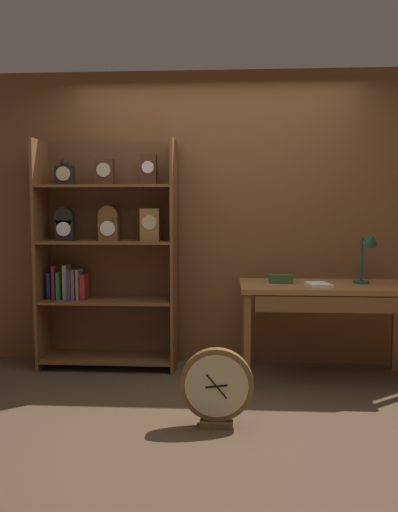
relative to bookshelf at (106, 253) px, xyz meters
name	(u,v)px	position (x,y,z in m)	size (l,w,h in m)	color
ground_plane	(209,423)	(0.95, -1.15, -1.01)	(10.00, 10.00, 0.00)	#4C3826
back_wood_panel	(216,219)	(0.95, 0.21, 0.29)	(4.80, 0.05, 2.60)	brown
bookshelf	(106,253)	(0.00, 0.00, 0.00)	(1.19, 0.38, 1.98)	brown
workbench	(327,296)	(1.86, -0.28, -0.31)	(1.39, 0.64, 0.79)	brown
desk_lamp	(369,249)	(2.19, -0.21, 0.06)	(0.19, 0.19, 0.44)	#1E472D
toolbox_small	(281,279)	(1.50, -0.21, -0.19)	(0.19, 0.09, 0.07)	#2D5123
open_repair_manual	(319,285)	(1.78, -0.36, -0.21)	(0.16, 0.22, 0.03)	silver
round_clock_large	(217,387)	(1.00, -1.20, -0.75)	(0.47, 0.11, 0.51)	brown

